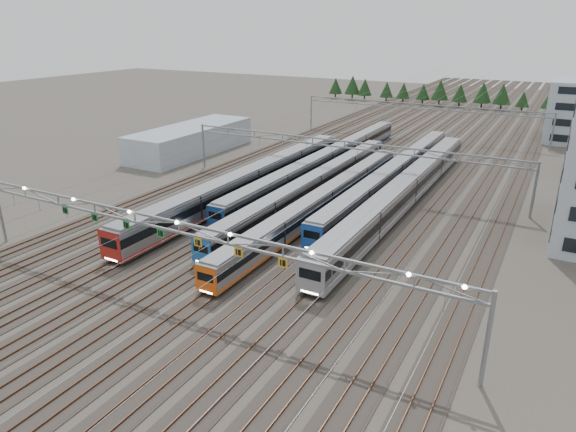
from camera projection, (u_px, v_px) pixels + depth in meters
The scene contains 13 objects.
ground at pixel (184, 296), 50.73m from camera, with size 400.00×400.00×0.00m, color #47423A.
track_bed at pixel (434, 121), 132.29m from camera, with size 54.00×260.00×5.42m.
train_a at pixel (250, 181), 79.36m from camera, with size 3.19×57.09×4.16m.
train_b at pixel (326, 161), 92.34m from camera, with size 2.75×66.87×3.58m.
train_c at pixel (313, 185), 78.61m from camera, with size 2.64×55.85×3.44m.
train_d at pixel (324, 201), 71.80m from camera, with size 2.60×54.37×3.38m.
train_e at pixel (394, 174), 84.06m from camera, with size 2.78×61.12×3.62m.
train_f at pixel (406, 190), 75.03m from camera, with size 3.16×63.28×4.12m.
gantry_near at pixel (178, 230), 48.15m from camera, with size 56.36×0.61×8.08m.
gantry_mid at pixel (344, 150), 81.31m from camera, with size 56.36×0.36×8.00m.
gantry_far at pixel (420, 110), 118.25m from camera, with size 56.36×0.36×8.00m.
west_shed at pixel (191, 140), 105.68m from camera, with size 10.00×30.00×5.43m, color #95A6B2.
treeline at pixel (482, 95), 159.92m from camera, with size 106.40×5.60×7.02m.
Camera 1 is at (30.42, -34.27, 25.32)m, focal length 32.00 mm.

